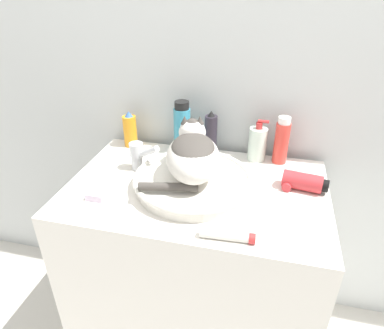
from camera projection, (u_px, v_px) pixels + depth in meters
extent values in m
cube|color=silver|center=(218.00, 58.00, 1.33)|extent=(8.00, 0.05, 2.40)
cube|color=white|center=(196.00, 270.00, 1.42)|extent=(0.91, 0.60, 0.83)
cylinder|color=white|center=(193.00, 182.00, 1.20)|extent=(0.40, 0.40, 0.04)
torus|color=white|center=(193.00, 178.00, 1.19)|extent=(0.42, 0.42, 0.02)
ellipsoid|color=silver|center=(193.00, 158.00, 1.15)|extent=(0.24, 0.31, 0.14)
ellipsoid|color=#47423D|center=(193.00, 148.00, 1.13)|extent=(0.19, 0.23, 0.06)
sphere|color=silver|center=(192.00, 133.00, 1.22)|extent=(0.10, 0.10, 0.10)
sphere|color=#47423D|center=(192.00, 126.00, 1.21)|extent=(0.05, 0.05, 0.05)
cone|color=#47423D|center=(200.00, 120.00, 1.20)|extent=(0.03, 0.03, 0.03)
cone|color=#47423D|center=(185.00, 120.00, 1.20)|extent=(0.03, 0.03, 0.03)
cylinder|color=#47423D|center=(168.00, 187.00, 1.09)|extent=(0.19, 0.07, 0.03)
cylinder|color=silver|center=(137.00, 162.00, 1.31)|extent=(0.04, 0.04, 0.06)
cylinder|color=silver|center=(147.00, 152.00, 1.26)|extent=(0.11, 0.06, 0.08)
cylinder|color=silver|center=(136.00, 150.00, 1.29)|extent=(0.05, 0.05, 0.05)
cylinder|color=silver|center=(257.00, 144.00, 1.36)|extent=(0.07, 0.07, 0.14)
cylinder|color=red|center=(259.00, 126.00, 1.32)|extent=(0.02, 0.02, 0.02)
cylinder|color=red|center=(263.00, 121.00, 1.31)|extent=(0.04, 0.01, 0.01)
cylinder|color=#28232D|center=(211.00, 136.00, 1.39)|extent=(0.05, 0.05, 0.17)
cone|color=black|center=(212.00, 114.00, 1.34)|extent=(0.03, 0.03, 0.02)
cylinder|color=orange|center=(130.00, 131.00, 1.47)|extent=(0.06, 0.06, 0.14)
cone|color=#3866AD|center=(129.00, 114.00, 1.43)|extent=(0.03, 0.03, 0.02)
cylinder|color=#DB3D33|center=(281.00, 143.00, 1.33)|extent=(0.06, 0.06, 0.17)
cylinder|color=white|center=(285.00, 120.00, 1.29)|extent=(0.05, 0.05, 0.03)
cylinder|color=teal|center=(182.00, 131.00, 1.41)|extent=(0.07, 0.07, 0.19)
cylinder|color=black|center=(182.00, 105.00, 1.36)|extent=(0.06, 0.06, 0.03)
cylinder|color=silver|center=(224.00, 235.00, 0.97)|extent=(0.14, 0.03, 0.03)
cylinder|color=red|center=(252.00, 239.00, 0.96)|extent=(0.02, 0.03, 0.03)
cylinder|color=#C63338|center=(302.00, 181.00, 1.19)|extent=(0.14, 0.08, 0.06)
cylinder|color=#C63338|center=(288.00, 182.00, 1.21)|extent=(0.04, 0.09, 0.03)
cylinder|color=black|center=(326.00, 186.00, 1.16)|extent=(0.03, 0.05, 0.04)
cube|color=silver|center=(97.00, 195.00, 1.15)|extent=(0.06, 0.05, 0.02)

